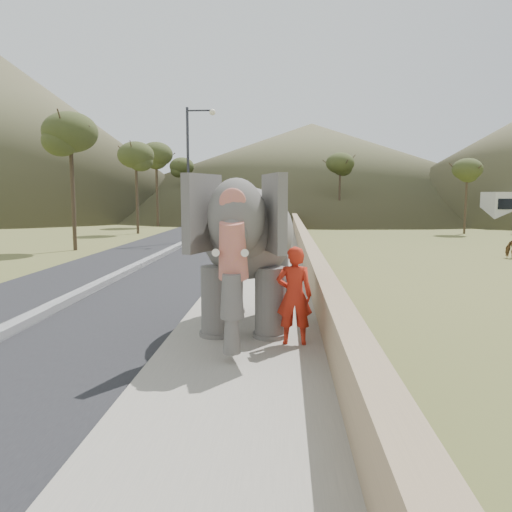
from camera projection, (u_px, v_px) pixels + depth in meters
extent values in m
plane|color=olive|center=(250.00, 323.00, 11.39)|extent=(160.00, 160.00, 0.00)
cube|color=black|center=(151.00, 262.00, 21.57)|extent=(7.00, 120.00, 0.03)
cube|color=black|center=(151.00, 259.00, 21.56)|extent=(0.35, 120.00, 0.22)
cube|color=#9E9687|center=(266.00, 261.00, 21.29)|extent=(3.00, 120.00, 0.15)
cube|color=tan|center=(305.00, 250.00, 21.14)|extent=(0.30, 120.00, 1.10)
cylinder|color=#323136|center=(188.00, 176.00, 29.79)|extent=(0.16, 0.16, 8.00)
cylinder|color=#323136|center=(201.00, 110.00, 29.28)|extent=(1.60, 0.10, 0.10)
sphere|color=#FFF2CC|center=(212.00, 112.00, 29.25)|extent=(0.36, 0.36, 0.36)
cylinder|color=#2D2D33|center=(195.00, 227.00, 29.25)|extent=(0.08, 0.08, 2.00)
cube|color=#D05013|center=(194.00, 208.00, 29.11)|extent=(0.60, 0.05, 0.60)
imported|color=silver|center=(471.00, 218.00, 45.82)|extent=(4.39, 2.15, 1.44)
cone|color=brown|center=(311.00, 168.00, 79.60)|extent=(80.00, 80.00, 14.00)
imported|color=#B12312|center=(294.00, 295.00, 9.19)|extent=(0.67, 0.44, 1.83)
imported|color=maroon|center=(232.00, 231.00, 33.99)|extent=(1.22, 1.80, 0.89)
imported|color=black|center=(235.00, 221.00, 33.90)|extent=(0.99, 0.90, 1.66)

